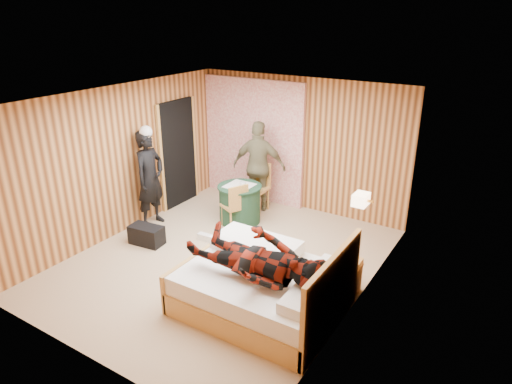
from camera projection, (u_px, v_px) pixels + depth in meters
The scene contains 23 objects.
floor at pixel (224, 261), 7.03m from camera, with size 4.20×5.00×0.01m, color tan.
ceiling at pixel (219, 98), 6.09m from camera, with size 4.20×5.00×0.01m, color white.
wall_back at pixel (300, 145), 8.53m from camera, with size 4.20×0.02×2.50m, color tan.
wall_left at pixel (120, 161), 7.59m from camera, with size 0.02×5.00×2.50m, color tan.
wall_right at pixel (362, 218), 5.53m from camera, with size 0.02×5.00×2.50m, color tan.
curtain at pixel (253, 140), 8.98m from camera, with size 2.20×0.08×2.40m, color white.
doorway at pixel (178, 154), 8.76m from camera, with size 0.06×0.90×2.05m, color black.
wall_lamp at pixel (361, 199), 5.95m from camera, with size 0.26×0.24×0.16m.
bed at pixel (264, 287), 5.83m from camera, with size 1.99×1.56×1.07m.
nightstand at pixel (343, 278), 6.11m from camera, with size 0.38×0.52×0.50m.
round_table at pixel (240, 203), 8.22m from camera, with size 0.79×0.79×0.70m.
chair_far at pixel (258, 183), 8.65m from camera, with size 0.44×0.44×0.93m.
chair_near at pixel (236, 203), 7.90m from camera, with size 0.50×0.50×0.83m.
duffel_bag at pixel (147, 235), 7.49m from camera, with size 0.56×0.30×0.32m, color black.
sneaker_left at pixel (234, 222), 8.17m from camera, with size 0.25×0.10×0.11m, color white.
sneaker_right at pixel (205, 237), 7.64m from camera, with size 0.25×0.10×0.11m, color white.
woman_standing at pixel (150, 179), 7.94m from camera, with size 0.63×0.41×1.73m, color black.
man_at_table at pixel (259, 167), 8.55m from camera, with size 1.01×0.42×1.72m, color #706B4B.
man_on_bed at pixel (256, 250), 5.39m from camera, with size 1.77×0.67×0.86m, color #671509.
book_lower at pixel (343, 264), 5.98m from camera, with size 0.17×0.22×0.02m, color white.
book_upper at pixel (343, 262), 5.97m from camera, with size 0.16×0.22×0.02m, color white.
cup_nightstand at pixel (348, 255), 6.11m from camera, with size 0.10×0.10×0.09m, color white.
cup_table at pixel (243, 185), 7.98m from camera, with size 0.12×0.12×0.10m, color white.
Camera 1 is at (3.66, -4.93, 3.61)m, focal length 32.00 mm.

